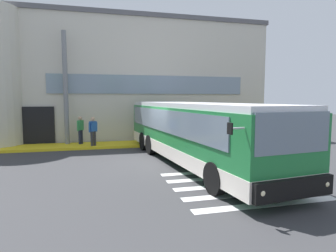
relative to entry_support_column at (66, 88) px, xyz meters
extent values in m
cube|color=#353538|center=(4.31, -5.40, -3.52)|extent=(80.00, 90.00, 0.02)
cube|color=silver|center=(6.31, -11.40, -3.51)|extent=(4.40, 0.36, 0.01)
cube|color=silver|center=(6.31, -10.50, -3.51)|extent=(4.40, 0.36, 0.01)
cube|color=silver|center=(6.31, -9.60, -3.51)|extent=(4.40, 0.36, 0.01)
cube|color=silver|center=(6.31, -8.70, -3.51)|extent=(4.40, 0.36, 0.01)
cube|color=silver|center=(6.31, -7.80, -3.51)|extent=(4.40, 0.36, 0.01)
cube|color=beige|center=(4.31, 6.60, 0.57)|extent=(18.95, 12.00, 8.16)
cube|color=#56565B|center=(4.31, 6.60, 4.80)|extent=(19.15, 12.20, 0.30)
cube|color=black|center=(-1.67, 0.55, -2.31)|extent=(1.80, 0.16, 2.40)
cube|color=gray|center=(5.31, 0.56, 0.29)|extent=(12.95, 0.10, 1.20)
cube|color=yellow|center=(4.31, -0.60, -3.44)|extent=(22.95, 2.00, 0.15)
cylinder|color=slate|center=(0.00, 0.00, 0.00)|extent=(0.28, 0.28, 6.72)
cube|color=#1E7238|center=(5.93, -6.17, -2.09)|extent=(3.83, 11.86, 2.15)
cube|color=silver|center=(5.93, -6.17, -2.89)|extent=(3.87, 11.90, 0.55)
cube|color=silver|center=(5.93, -6.17, -0.91)|extent=(3.71, 11.65, 0.20)
cube|color=slate|center=(6.57, -11.91, -1.49)|extent=(2.35, 0.38, 1.05)
cube|color=slate|center=(7.18, -5.73, -1.59)|extent=(1.20, 10.39, 0.95)
cube|color=slate|center=(4.61, -6.02, -1.59)|extent=(1.20, 10.39, 0.95)
cube|color=black|center=(6.57, -11.91, -1.13)|extent=(2.15, 0.34, 0.28)
cube|color=black|center=(6.58, -12.04, -2.88)|extent=(2.46, 0.47, 0.52)
sphere|color=beige|center=(7.60, -11.96, -2.86)|extent=(0.18, 0.18, 0.18)
sphere|color=beige|center=(5.57, -12.19, -2.86)|extent=(0.18, 0.18, 0.18)
cylinder|color=#B7B7BF|center=(5.06, -11.88, -1.34)|extent=(0.40, 0.09, 0.05)
cube|color=black|center=(4.86, -11.90, -1.34)|extent=(0.06, 0.20, 0.28)
cylinder|color=black|center=(7.54, -10.04, -3.01)|extent=(0.41, 1.03, 1.00)
cylinder|color=black|center=(5.21, -10.30, -3.01)|extent=(0.41, 1.03, 1.00)
cylinder|color=black|center=(6.80, -3.43, -3.01)|extent=(0.41, 1.03, 1.00)
cylinder|color=black|center=(4.47, -3.69, -3.01)|extent=(0.41, 1.03, 1.00)
cylinder|color=black|center=(6.66, -2.14, -3.01)|extent=(0.41, 1.03, 1.00)
cylinder|color=black|center=(4.32, -2.40, -3.01)|extent=(0.41, 1.03, 1.00)
cylinder|color=#1E2338|center=(0.85, -0.18, -2.94)|extent=(0.15, 0.15, 0.85)
cylinder|color=#1E2338|center=(0.75, -0.36, -2.94)|extent=(0.15, 0.15, 0.85)
cube|color=#338C4C|center=(0.80, -0.27, -2.22)|extent=(0.38, 0.44, 0.58)
sphere|color=tan|center=(0.80, -0.27, -1.80)|extent=(0.23, 0.23, 0.23)
cylinder|color=#338C4C|center=(0.93, -0.06, -2.27)|extent=(0.09, 0.09, 0.55)
cylinder|color=#338C4C|center=(0.67, -0.48, -2.27)|extent=(0.09, 0.09, 0.55)
cylinder|color=#2D2D33|center=(1.63, -1.14, -2.94)|extent=(0.15, 0.15, 0.85)
cylinder|color=#2D2D33|center=(1.47, -1.26, -2.94)|extent=(0.15, 0.15, 0.85)
cube|color=#2659A5|center=(1.55, -1.20, -2.22)|extent=(0.43, 0.41, 0.58)
sphere|color=tan|center=(1.55, -1.20, -1.80)|extent=(0.23, 0.23, 0.23)
cylinder|color=#2659A5|center=(1.75, -1.04, -2.27)|extent=(0.09, 0.09, 0.55)
cylinder|color=#2659A5|center=(1.35, -1.35, -2.27)|extent=(0.09, 0.09, 0.55)
cylinder|color=yellow|center=(6.09, -1.80, -3.06)|extent=(0.18, 0.18, 0.90)
camera|label=1|loc=(1.84, -17.97, -0.63)|focal=30.17mm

